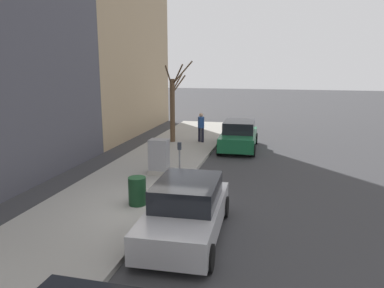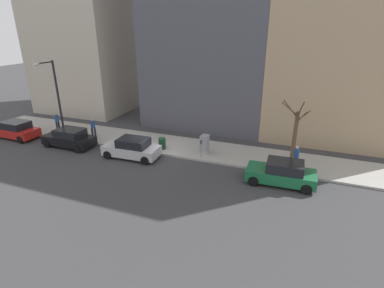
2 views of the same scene
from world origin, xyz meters
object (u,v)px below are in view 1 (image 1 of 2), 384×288
object	(u,v)px
parked_car_green	(239,136)
trash_bin	(137,191)
utility_box	(159,157)
pedestrian_near_meter	(201,126)
bare_tree	(173,106)
parking_meter	(179,155)
parked_car_silver	(186,210)

from	to	relation	value
parked_car_green	trash_bin	bearing A→B (deg)	75.17
parked_car_green	utility_box	size ratio (longest dim) A/B	2.98
parked_car_green	pedestrian_near_meter	world-z (taller)	pedestrian_near_meter
bare_tree	trash_bin	bearing A→B (deg)	99.62
utility_box	pedestrian_near_meter	size ratio (longest dim) A/B	0.86
parking_meter	utility_box	size ratio (longest dim) A/B	0.94
parked_car_silver	pedestrian_near_meter	distance (m)	11.75
parking_meter	utility_box	bearing A→B (deg)	1.81
bare_tree	pedestrian_near_meter	bearing A→B (deg)	-169.33
pedestrian_near_meter	trash_bin	bearing A→B (deg)	-59.22
parking_meter	utility_box	distance (m)	0.86
parking_meter	trash_bin	distance (m)	3.48
trash_bin	parked_car_silver	bearing A→B (deg)	142.84
parked_car_green	utility_box	xyz separation A→B (m)	(2.54, 5.96, 0.11)
trash_bin	pedestrian_near_meter	bearing A→B (deg)	-89.46
trash_bin	parked_car_green	bearing A→B (deg)	-102.91
utility_box	pedestrian_near_meter	bearing A→B (deg)	-92.64
parked_car_silver	bare_tree	distance (m)	11.93
bare_tree	trash_bin	distance (m)	10.02
parked_car_green	trash_bin	distance (m)	9.60
bare_tree	pedestrian_near_meter	size ratio (longest dim) A/B	2.75
parked_car_green	pedestrian_near_meter	xyz separation A→B (m)	(2.24, -0.69, 0.35)
utility_box	trash_bin	distance (m)	3.43
trash_bin	pedestrian_near_meter	distance (m)	10.06
bare_tree	trash_bin	size ratio (longest dim) A/B	5.08
parked_car_silver	parking_meter	size ratio (longest dim) A/B	3.16
parking_meter	bare_tree	distance (m)	6.78
parking_meter	pedestrian_near_meter	bearing A→B (deg)	-85.31
trash_bin	pedestrian_near_meter	size ratio (longest dim) A/B	0.54
parking_meter	parked_car_green	bearing A→B (deg)	-105.95
parked_car_silver	utility_box	world-z (taller)	utility_box
utility_box	bare_tree	bearing A→B (deg)	-78.84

